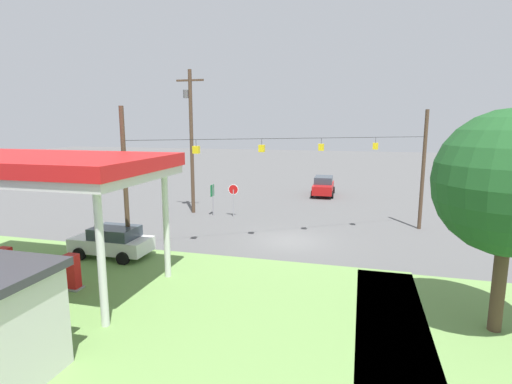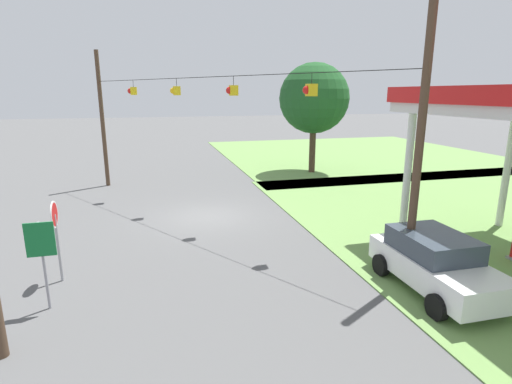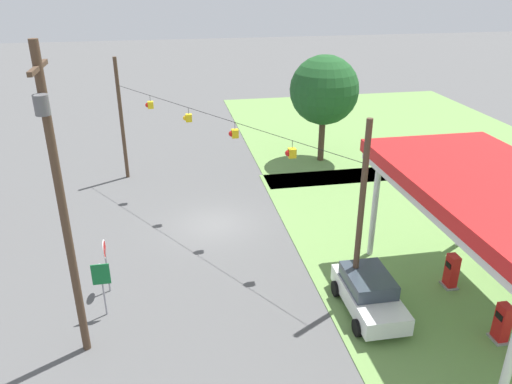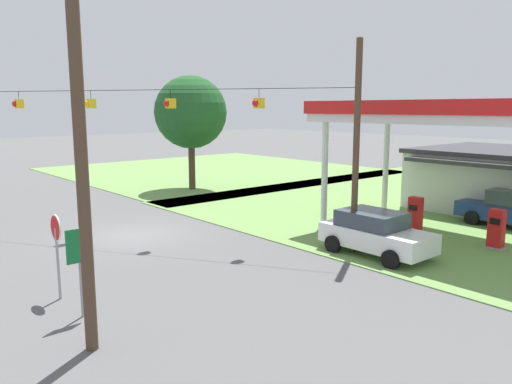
% 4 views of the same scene
% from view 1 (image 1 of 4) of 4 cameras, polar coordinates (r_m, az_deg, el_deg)
% --- Properties ---
extents(ground_plane, '(160.00, 160.00, 0.00)m').
position_cam_1_polar(ground_plane, '(24.48, 4.98, -6.96)').
color(ground_plane, '#565656').
extents(gas_station_canopy, '(11.41, 6.12, 5.75)m').
position_cam_1_polar(gas_station_canopy, '(19.21, -29.77, 3.07)').
color(gas_station_canopy, silver).
rests_on(gas_station_canopy, ground).
extents(fuel_pump_near, '(0.71, 0.56, 1.60)m').
position_cam_1_polar(fuel_pump_near, '(19.01, -24.74, -10.48)').
color(fuel_pump_near, gray).
rests_on(fuel_pump_near, ground).
extents(fuel_pump_far, '(0.71, 0.56, 1.60)m').
position_cam_1_polar(fuel_pump_far, '(21.36, -32.15, -8.89)').
color(fuel_pump_far, gray).
rests_on(fuel_pump_far, ground).
extents(car_at_pumps_front, '(4.18, 2.14, 1.66)m').
position_cam_1_polar(car_at_pumps_front, '(22.65, -19.81, -6.63)').
color(car_at_pumps_front, white).
rests_on(car_at_pumps_front, ground).
extents(car_on_crossroad, '(2.20, 4.73, 1.84)m').
position_cam_1_polar(car_on_crossroad, '(39.80, 9.61, 0.89)').
color(car_on_crossroad, '#AD1414').
rests_on(car_on_crossroad, ground).
extents(stop_sign_roadside, '(0.80, 0.08, 2.50)m').
position_cam_1_polar(stop_sign_roadside, '(30.18, -3.25, -0.17)').
color(stop_sign_roadside, '#99999E').
rests_on(stop_sign_roadside, ground).
extents(route_sign, '(0.10, 0.70, 2.40)m').
position_cam_1_polar(route_sign, '(30.76, -6.23, -0.22)').
color(route_sign, gray).
rests_on(route_sign, ground).
extents(utility_pole_main, '(2.20, 0.44, 11.03)m').
position_cam_1_polar(utility_pole_main, '(31.53, -9.28, 8.04)').
color(utility_pole_main, '#4C3828').
rests_on(utility_pole_main, ground).
extents(signal_span_gantry, '(16.05, 10.24, 7.92)m').
position_cam_1_polar(signal_span_gantry, '(23.61, 5.15, 3.18)').
color(signal_span_gantry, '#4C3828').
rests_on(signal_span_gantry, ground).
extents(tree_west_verge, '(4.79, 4.79, 7.56)m').
position_cam_1_polar(tree_west_verge, '(15.25, 32.53, 1.06)').
color(tree_west_verge, '#4C3828').
rests_on(tree_west_verge, ground).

